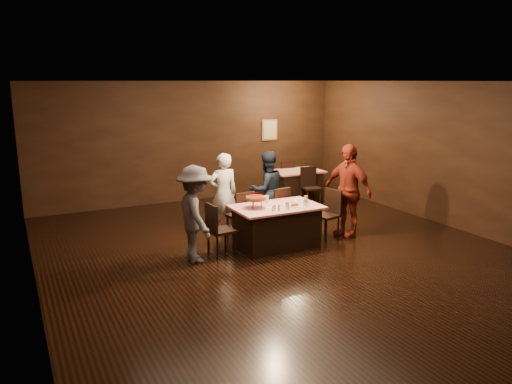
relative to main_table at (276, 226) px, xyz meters
The scene contains 23 objects.
room 1.92m from the main_table, 97.59° to the right, with size 10.00×10.04×3.02m.
main_table is the anchor object (origin of this frame).
back_table 3.71m from the main_table, 53.17° to the left, with size 1.30×0.90×0.77m, color #AF1C0B.
chair_far_left 0.85m from the main_table, 118.07° to the left, with size 0.42×0.42×0.95m, color black.
chair_far_right 0.85m from the main_table, 61.93° to the left, with size 0.42×0.42×0.95m, color black.
chair_end_left 1.10m from the main_table, behind, with size 0.42×0.42×0.95m, color black.
chair_end_right 1.10m from the main_table, ahead, with size 0.42×0.42×0.95m, color black.
chair_back_near 3.18m from the main_table, 45.58° to the left, with size 0.42×0.42×0.95m, color black.
chair_back_far 4.20m from the main_table, 58.08° to the left, with size 0.42×0.42×0.95m, color black.
diner_white_jacket 1.42m from the main_table, 112.87° to the left, with size 0.59×0.39×1.62m, color white.
diner_navy_hoodie 1.28m from the main_table, 70.60° to the left, with size 0.78×0.61×1.61m, color black.
diner_grey_knit 1.65m from the main_table, behind, with size 1.06×0.61×1.65m, color #595A5F.
diner_red_shirt 1.65m from the main_table, ahead, with size 1.07×0.45×1.83m, color maroon.
pizza_stand 0.70m from the main_table, behind, with size 0.38×0.38×0.22m.
plate_with_slice 0.51m from the main_table, 35.75° to the right, with size 0.25×0.25×0.06m.
plate_empty 0.69m from the main_table, 15.26° to the left, with size 0.25×0.25×0.01m, color white.
glass_front_left 0.55m from the main_table, 80.54° to the right, with size 0.08×0.08×0.14m, color silver.
glass_front_right 0.69m from the main_table, 29.05° to the right, with size 0.08×0.08×0.14m, color silver.
glass_amber 0.75m from the main_table, ahead, with size 0.08×0.08×0.14m, color #BF7F26.
glass_back 0.55m from the main_table, 99.46° to the left, with size 0.08×0.08×0.14m, color silver.
condiments 0.55m from the main_table, 122.43° to the right, with size 0.17×0.10×0.09m.
napkin_center 0.49m from the main_table, ahead, with size 0.16×0.16×0.01m, color white.
napkin_left 0.42m from the main_table, 161.57° to the right, with size 0.16×0.16×0.01m, color white.
Camera 1 is at (-4.20, -6.92, 3.02)m, focal length 35.00 mm.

